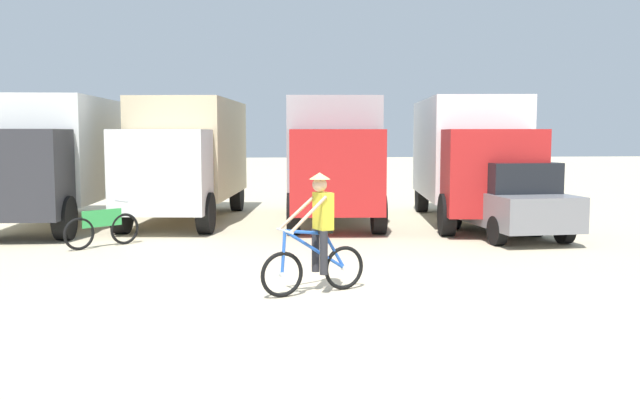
% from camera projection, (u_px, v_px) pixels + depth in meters
% --- Properties ---
extents(ground_plane, '(120.00, 120.00, 0.00)m').
position_uv_depth(ground_plane, '(357.00, 294.00, 10.17)').
color(ground_plane, beige).
extents(box_truck_white_box, '(2.58, 6.82, 3.35)m').
position_uv_depth(box_truck_white_box, '(55.00, 154.00, 17.86)').
color(box_truck_white_box, white).
rests_on(box_truck_white_box, ground).
extents(box_truck_tan_camper, '(3.15, 6.98, 3.35)m').
position_uv_depth(box_truck_tan_camper, '(188.00, 153.00, 18.90)').
color(box_truck_tan_camper, '#CCB78E').
rests_on(box_truck_tan_camper, ground).
extents(box_truck_grey_hauler, '(2.82, 6.90, 3.35)m').
position_uv_depth(box_truck_grey_hauler, '(332.00, 153.00, 18.82)').
color(box_truck_grey_hauler, '#9E9EA3').
rests_on(box_truck_grey_hauler, ground).
extents(box_truck_avon_van, '(3.16, 6.98, 3.35)m').
position_uv_depth(box_truck_avon_van, '(470.00, 153.00, 18.51)').
color(box_truck_avon_van, white).
rests_on(box_truck_avon_van, ground).
extents(sedan_parked, '(2.07, 4.32, 1.76)m').
position_uv_depth(sedan_parked, '(506.00, 199.00, 15.91)').
color(sedan_parked, slate).
rests_on(sedan_parked, ground).
extents(cyclist_orange_shirt, '(1.62, 0.79, 1.82)m').
position_uv_depth(cyclist_orange_shirt, '(317.00, 237.00, 10.18)').
color(cyclist_orange_shirt, black).
rests_on(cyclist_orange_shirt, ground).
extents(bicycle_spare, '(1.35, 1.18, 0.97)m').
position_uv_depth(bicycle_spare, '(103.00, 229.00, 14.38)').
color(bicycle_spare, black).
rests_on(bicycle_spare, ground).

